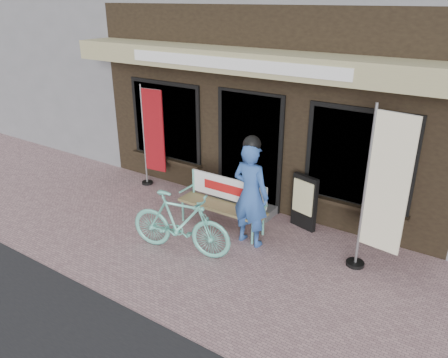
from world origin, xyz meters
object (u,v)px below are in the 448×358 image
Objects in this scene: bench at (224,199)px; nobori_cream at (383,193)px; bicycle at (180,223)px; person at (251,192)px; menu_stand at (304,202)px; nobori_red at (152,136)px.

bench is 2.66m from nobori_cream.
bench is 1.08m from bicycle.
person is 1.09× the size of bicycle.
person reaches higher than menu_stand.
person is 1.14m from menu_stand.
bicycle is (-0.10, -1.07, -0.01)m from bench.
bench is 1.36m from menu_stand.
menu_stand is (1.26, 1.78, -0.01)m from bicycle.
bench is at bearing -134.17° from menu_stand.
nobori_red is at bearing 38.96° from bicycle.
menu_stand is (3.36, 0.07, -0.60)m from nobori_red.
bicycle is at bearing -128.12° from person.
bench is at bearing -17.07° from bicycle.
bench is at bearing 163.85° from person.
bench is at bearing -171.53° from nobori_cream.
menu_stand is (-1.39, 0.66, -0.78)m from nobori_cream.
menu_stand reaches higher than bench.
nobori_red reaches higher than bicycle.
nobori_cream is (4.75, -0.60, 0.17)m from nobori_red.
nobori_red is 4.79m from nobori_cream.
nobori_red is (-2.85, 0.87, 0.21)m from person.
nobori_cream is at bearing 0.57° from bench.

